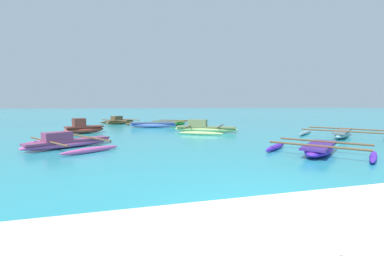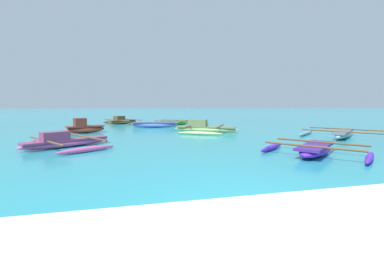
{
  "view_description": "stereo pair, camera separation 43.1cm",
  "coord_description": "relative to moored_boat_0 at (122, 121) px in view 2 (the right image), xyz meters",
  "views": [
    {
      "loc": [
        -2.16,
        -2.89,
        1.7
      ],
      "look_at": [
        1.91,
        12.44,
        0.25
      ],
      "focal_mm": 24.0,
      "sensor_mm": 36.0,
      "label": 1
    },
    {
      "loc": [
        -1.74,
        -3.0,
        1.7
      ],
      "look_at": [
        1.91,
        12.44,
        0.25
      ],
      "focal_mm": 24.0,
      "sensor_mm": 36.0,
      "label": 2
    }
  ],
  "objects": [
    {
      "name": "ground_plane",
      "position": [
        2.54,
        -20.57,
        -0.24
      ],
      "size": [
        240.0,
        240.0,
        0.0
      ],
      "color": "teal"
    },
    {
      "name": "moored_boat_0",
      "position": [
        0.0,
        0.0,
        0.0
      ],
      "size": [
        3.65,
        3.91,
        0.71
      ],
      "rotation": [
        0.0,
        0.0,
        0.69
      ],
      "color": "olive",
      "rests_on": "ground_plane"
    },
    {
      "name": "moored_boat_1",
      "position": [
        -1.8,
        -12.5,
        -0.02
      ],
      "size": [
        3.83,
        4.22,
        0.65
      ],
      "rotation": [
        0.0,
        0.0,
        0.6
      ],
      "color": "#D1549E",
      "rests_on": "ground_plane"
    },
    {
      "name": "moored_boat_2",
      "position": [
        6.83,
        -16.2,
        -0.05
      ],
      "size": [
        3.55,
        3.75,
        0.41
      ],
      "rotation": [
        0.0,
        0.0,
        0.67
      ],
      "color": "#5624C5",
      "rests_on": "ground_plane"
    },
    {
      "name": "moored_boat_3",
      "position": [
        11.5,
        -12.53,
        -0.05
      ],
      "size": [
        4.56,
        4.75,
        0.41
      ],
      "rotation": [
        0.0,
        0.0,
        0.67
      ],
      "color": "#84A5B1",
      "rests_on": "ground_plane"
    },
    {
      "name": "moored_boat_4",
      "position": [
        -1.97,
        -7.2,
        0.08
      ],
      "size": [
        2.38,
        1.62,
        0.9
      ],
      "rotation": [
        0.0,
        0.0,
        0.41
      ],
      "color": "#A73929",
      "rests_on": "ground_plane"
    },
    {
      "name": "moored_boat_5",
      "position": [
        5.14,
        -8.49,
        0.02
      ],
      "size": [
        3.76,
        3.88,
        0.78
      ],
      "rotation": [
        0.0,
        0.0,
        -0.51
      ],
      "color": "#B3CD78",
      "rests_on": "ground_plane"
    },
    {
      "name": "moored_boat_6",
      "position": [
        4.91,
        -1.97,
        -0.08
      ],
      "size": [
        5.04,
        4.23,
        0.35
      ],
      "rotation": [
        0.0,
        0.0,
        1.05
      ],
      "color": "#47D933",
      "rests_on": "ground_plane"
    },
    {
      "name": "moored_boat_7",
      "position": [
        2.44,
        -4.46,
        -0.01
      ],
      "size": [
        3.55,
        1.38,
        0.4
      ],
      "rotation": [
        0.0,
        0.0,
        -0.22
      ],
      "color": "#5F77CB",
      "rests_on": "ground_plane"
    },
    {
      "name": "mooring_buoy_2",
      "position": [
        -2.98,
        -3.15,
        -0.04
      ],
      "size": [
        0.39,
        0.39,
        0.39
      ],
      "color": "white",
      "rests_on": "ground_plane"
    }
  ]
}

